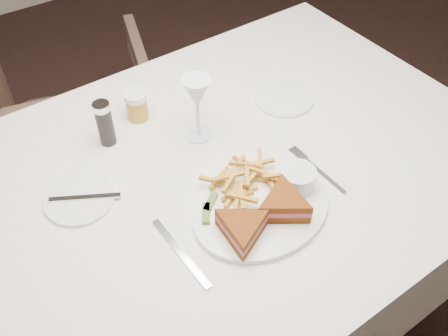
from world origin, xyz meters
TOP-DOWN VIEW (x-y plane):
  - ground at (0.00, 0.00)m, footprint 5.00×5.00m
  - table at (-0.31, 0.00)m, footprint 1.48×1.01m
  - chair_far at (-0.38, 0.91)m, footprint 0.76×0.73m
  - table_setting at (-0.29, -0.06)m, footprint 0.77×0.63m

SIDE VIEW (x-z plane):
  - ground at x=0.00m, z-range 0.00..0.00m
  - chair_far at x=-0.38m, z-range 0.00..0.63m
  - table at x=-0.31m, z-range 0.00..0.75m
  - table_setting at x=-0.29m, z-range 0.70..0.88m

